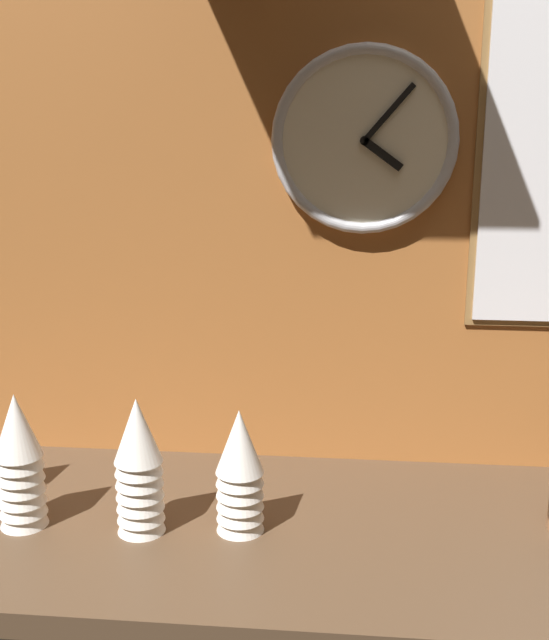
{
  "coord_description": "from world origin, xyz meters",
  "views": [
    {
      "loc": [
        0.08,
        -1.17,
        0.65
      ],
      "look_at": [
        -0.04,
        0.04,
        0.33
      ],
      "focal_mm": 45.0,
      "sensor_mm": 36.0,
      "label": 1
    }
  ],
  "objects": [
    {
      "name": "cup_stack_left",
      "position": [
        -0.43,
        -0.05,
        0.11
      ],
      "size": [
        0.08,
        0.08,
        0.22
      ],
      "color": "white",
      "rests_on": "ground_plane"
    },
    {
      "name": "ground_plane",
      "position": [
        0.0,
        0.0,
        -0.02
      ],
      "size": [
        1.6,
        0.56,
        0.04
      ],
      "primitive_type": "cube",
      "color": "#4C3826"
    },
    {
      "name": "wall_clock",
      "position": [
        0.1,
        0.23,
        0.6
      ],
      "size": [
        0.32,
        0.03,
        0.32
      ],
      "color": "beige"
    },
    {
      "name": "wall_tiled_back",
      "position": [
        0.0,
        0.27,
        0.53
      ],
      "size": [
        1.6,
        0.03,
        1.05
      ],
      "color": "#A3602D",
      "rests_on": "ground_plane"
    },
    {
      "name": "cup_stack_center",
      "position": [
        -0.08,
        -0.03,
        0.1
      ],
      "size": [
        0.08,
        0.08,
        0.2
      ],
      "color": "white",
      "rests_on": "ground_plane"
    },
    {
      "name": "cup_stack_center_left",
      "position": [
        -0.24,
        -0.05,
        0.11
      ],
      "size": [
        0.08,
        0.08,
        0.22
      ],
      "color": "white",
      "rests_on": "ground_plane"
    }
  ]
}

